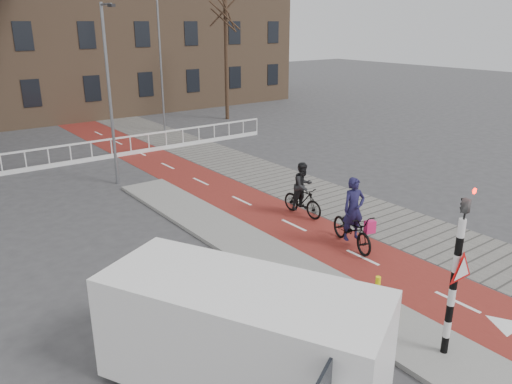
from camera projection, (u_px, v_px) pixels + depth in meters
ground at (384, 305)px, 11.93m from camera, size 120.00×120.00×0.00m
bike_lane at (213, 187)px, 20.35m from camera, size 2.50×60.00×0.01m
sidewalk at (267, 175)px, 21.94m from camera, size 3.00×60.00×0.01m
curb_island at (259, 252)px, 14.54m from camera, size 1.80×16.00×0.12m
traffic_signal at (457, 269)px, 9.42m from camera, size 0.80×0.80×3.68m
bollard at (377, 293)px, 11.40m from camera, size 0.12×0.12×0.83m
cyclist_near at (353, 224)px, 14.79m from camera, size 1.28×2.21×2.15m
cyclist_far at (303, 194)px, 17.18m from camera, size 0.85×1.79×1.90m
van at (242, 336)px, 8.82m from camera, size 4.11×5.39×2.16m
railing at (2, 169)px, 21.85m from camera, size 28.00×0.10×0.99m
tree_right at (226, 58)px, 33.36m from camera, size 0.25×0.25×8.27m
streetlight_near at (110, 98)px, 19.71m from camera, size 0.12×0.12×7.12m
streetlight_right at (161, 62)px, 29.63m from camera, size 0.12×0.12×8.32m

